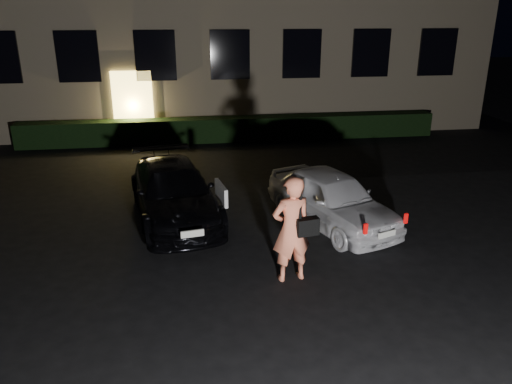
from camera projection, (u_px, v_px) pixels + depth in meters
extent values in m
plane|color=black|center=(292.00, 291.00, 8.52)|extent=(80.00, 80.00, 0.00)
cube|color=#F6D05D|center=(133.00, 107.00, 17.79)|extent=(1.40, 0.10, 2.50)
cube|color=black|center=(78.00, 57.00, 16.96)|extent=(1.40, 0.10, 1.70)
cube|color=black|center=(155.00, 56.00, 17.30)|extent=(1.40, 0.10, 1.70)
cube|color=black|center=(230.00, 55.00, 17.64)|extent=(1.40, 0.10, 1.70)
cube|color=black|center=(302.00, 54.00, 17.98)|extent=(1.40, 0.10, 1.70)
cube|color=black|center=(371.00, 53.00, 18.33)|extent=(1.40, 0.10, 1.70)
cube|color=black|center=(437.00, 52.00, 18.67)|extent=(1.40, 0.10, 1.70)
cube|color=black|center=(232.00, 129.00, 18.12)|extent=(15.00, 0.70, 0.85)
imported|color=black|center=(174.00, 192.00, 11.37)|extent=(2.41, 4.45, 1.22)
cube|color=white|center=(221.00, 193.00, 10.89)|extent=(0.22, 0.88, 0.41)
cube|color=silver|center=(192.00, 234.00, 9.45)|extent=(0.45, 0.11, 0.14)
imported|color=white|center=(332.00, 198.00, 10.98)|extent=(2.63, 3.88, 1.23)
cube|color=red|center=(366.00, 229.00, 9.32)|extent=(0.09, 0.07, 0.20)
cube|color=red|center=(406.00, 218.00, 9.78)|extent=(0.09, 0.07, 0.20)
cube|color=silver|center=(387.00, 234.00, 9.59)|extent=(0.39, 0.18, 0.12)
imported|color=#FB815D|center=(291.00, 229.00, 8.60)|extent=(0.78, 0.58, 1.93)
cube|color=black|center=(307.00, 227.00, 8.53)|extent=(0.42, 0.24, 0.31)
cube|color=black|center=(300.00, 203.00, 8.38)|extent=(0.05, 0.07, 0.60)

